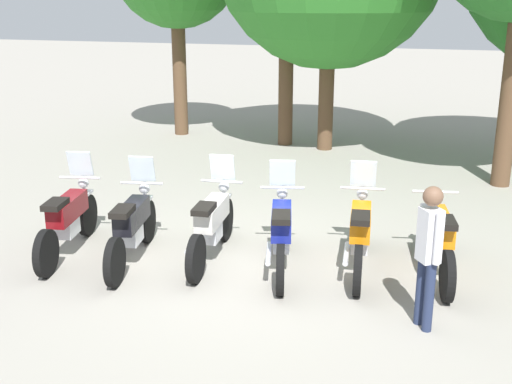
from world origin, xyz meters
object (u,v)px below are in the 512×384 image
motorcycle_3 (281,231)px  motorcycle_4 (360,232)px  motorcycle_1 (132,226)px  motorcycle_0 (68,219)px  motorcycle_2 (212,223)px  person_0 (429,247)px  motorcycle_5 (438,238)px

motorcycle_3 → motorcycle_4: bearing=-89.1°
motorcycle_1 → motorcycle_0: bearing=79.1°
motorcycle_4 → motorcycle_2: bearing=90.0°
motorcycle_0 → motorcycle_3: size_ratio=1.01×
motorcycle_0 → motorcycle_2: same height
motorcycle_0 → motorcycle_4: (4.06, 0.69, 0.00)m
motorcycle_1 → motorcycle_4: size_ratio=0.99×
motorcycle_3 → person_0: (1.95, -1.13, 0.44)m
motorcycle_3 → motorcycle_4: (1.02, 0.28, 0.00)m
motorcycle_0 → person_0: (5.00, -0.73, 0.44)m
motorcycle_1 → motorcycle_3: (2.03, 0.40, 0.00)m
motorcycle_4 → motorcycle_5: (1.01, 0.13, -0.01)m
motorcycle_1 → person_0: 4.07m
motorcycle_2 → motorcycle_3: 1.01m
motorcycle_2 → motorcycle_4: size_ratio=1.00×
motorcycle_0 → motorcycle_3: (3.04, 0.40, 0.00)m
motorcycle_1 → motorcycle_3: bearing=-90.3°
motorcycle_4 → motorcycle_5: 1.02m
motorcycle_0 → motorcycle_1: size_ratio=1.00×
motorcycle_4 → person_0: 1.75m
motorcycle_0 → motorcycle_4: size_ratio=0.99×
motorcycle_4 → motorcycle_5: size_ratio=1.01×
motorcycle_1 → motorcycle_4: (3.05, 0.68, 0.00)m
motorcycle_1 → motorcycle_5: size_ratio=1.00×
motorcycle_2 → motorcycle_4: 2.04m
motorcycle_2 → motorcycle_1: bearing=106.7°
motorcycle_2 → person_0: size_ratio=1.33×
motorcycle_3 → motorcycle_4: same height
motorcycle_3 → motorcycle_5: bearing=-93.0°
motorcycle_4 → person_0: person_0 is taller
motorcycle_3 → motorcycle_5: 2.08m
motorcycle_2 → person_0: (2.96, -1.16, 0.44)m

